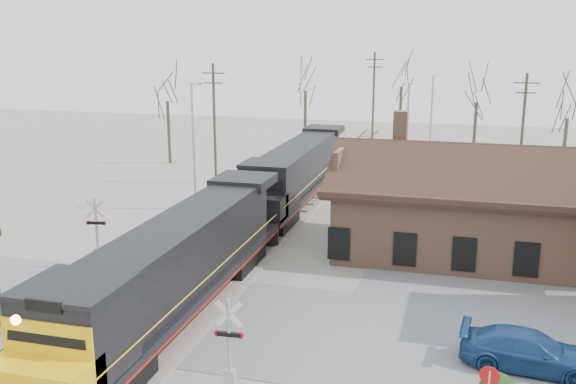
# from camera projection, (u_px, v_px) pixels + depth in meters

# --- Properties ---
(ground) EXTENTS (140.00, 140.00, 0.00)m
(ground) POSITION_uv_depth(u_px,v_px,m) (183.00, 315.00, 28.62)
(ground) COLOR gray
(ground) RESTS_ON ground
(road) EXTENTS (60.00, 9.00, 0.03)m
(road) POSITION_uv_depth(u_px,v_px,m) (183.00, 315.00, 28.62)
(road) COLOR slate
(road) RESTS_ON ground
(track_main) EXTENTS (3.40, 90.00, 0.24)m
(track_main) POSITION_uv_depth(u_px,v_px,m) (277.00, 223.00, 42.67)
(track_main) COLOR gray
(track_main) RESTS_ON ground
(track_siding) EXTENTS (3.40, 90.00, 0.24)m
(track_siding) POSITION_uv_depth(u_px,v_px,m) (214.00, 218.00, 43.83)
(track_siding) COLOR gray
(track_siding) RESTS_ON ground
(depot) EXTENTS (15.20, 9.31, 7.90)m
(depot) POSITION_uv_depth(u_px,v_px,m) (466.00, 213.00, 36.22)
(depot) COLOR #93684C
(depot) RESTS_ON ground
(locomotive_lead) EXTENTS (3.09, 20.69, 4.59)m
(locomotive_lead) POSITION_uv_depth(u_px,v_px,m) (171.00, 272.00, 27.12)
(locomotive_lead) COLOR black
(locomotive_lead) RESTS_ON ground
(locomotive_trailing) EXTENTS (3.09, 20.69, 4.35)m
(locomotive_trailing) POSITION_uv_depth(u_px,v_px,m) (296.00, 173.00, 46.77)
(locomotive_trailing) COLOR black
(locomotive_trailing) RESTS_ON ground
(crossbuck_near) EXTENTS (1.04, 0.27, 3.64)m
(crossbuck_near) POSITION_uv_depth(u_px,v_px,m) (229.00, 351.00, 21.66)
(crossbuck_near) COLOR #A5A8AD
(crossbuck_near) RESTS_ON ground
(crossbuck_far) EXTENTS (1.10, 0.32, 3.88)m
(crossbuck_far) POSITION_uv_depth(u_px,v_px,m) (97.00, 235.00, 34.06)
(crossbuck_far) COLOR #A5A8AD
(crossbuck_far) RESTS_ON ground
(parked_car) EXTENTS (5.18, 2.48, 1.46)m
(parked_car) POSITION_uv_depth(u_px,v_px,m) (529.00, 351.00, 23.82)
(parked_car) COLOR navy
(parked_car) RESTS_ON ground
(streetlight_a) EXTENTS (0.25, 2.04, 9.03)m
(streetlight_a) POSITION_uv_depth(u_px,v_px,m) (194.00, 140.00, 45.26)
(streetlight_a) COLOR #A5A8AD
(streetlight_a) RESTS_ON ground
(streetlight_b) EXTENTS (0.25, 2.04, 8.78)m
(streetlight_b) POSITION_uv_depth(u_px,v_px,m) (407.00, 133.00, 48.99)
(streetlight_b) COLOR #A5A8AD
(streetlight_b) RESTS_ON ground
(streetlight_c) EXTENTS (0.25, 2.04, 8.89)m
(streetlight_c) POSITION_uv_depth(u_px,v_px,m) (431.00, 120.00, 56.19)
(streetlight_c) COLOR #A5A8AD
(streetlight_c) RESTS_ON ground
(utility_pole_a) EXTENTS (2.00, 0.24, 10.02)m
(utility_pole_a) POSITION_uv_depth(u_px,v_px,m) (214.00, 122.00, 53.45)
(utility_pole_a) COLOR #382D23
(utility_pole_a) RESTS_ON ground
(utility_pole_b) EXTENTS (2.00, 0.24, 10.55)m
(utility_pole_b) POSITION_uv_depth(u_px,v_px,m) (373.00, 99.00, 70.13)
(utility_pole_b) COLOR #382D23
(utility_pole_b) RESTS_ON ground
(utility_pole_c) EXTENTS (2.00, 0.24, 9.26)m
(utility_pole_c) POSITION_uv_depth(u_px,v_px,m) (523.00, 127.00, 53.10)
(utility_pole_c) COLOR #382D23
(utility_pole_c) RESTS_ON ground
(tree_a) EXTENTS (4.05, 4.05, 9.93)m
(tree_a) POSITION_uv_depth(u_px,v_px,m) (167.00, 91.00, 61.68)
(tree_a) COLOR #382D23
(tree_a) RESTS_ON ground
(tree_b) EXTENTS (4.48, 4.48, 10.96)m
(tree_b) POSITION_uv_depth(u_px,v_px,m) (305.00, 80.00, 65.84)
(tree_b) COLOR #382D23
(tree_b) RESTS_ON ground
(tree_c) EXTENTS (4.48, 4.48, 10.99)m
(tree_c) POSITION_uv_depth(u_px,v_px,m) (402.00, 77.00, 71.25)
(tree_c) COLOR #382D23
(tree_c) RESTS_ON ground
(tree_d) EXTENTS (4.05, 4.05, 9.92)m
(tree_d) POSITION_uv_depth(u_px,v_px,m) (477.00, 92.00, 60.59)
(tree_d) COLOR #382D23
(tree_d) RESTS_ON ground
(tree_e) EXTENTS (3.40, 3.40, 8.33)m
(tree_e) POSITION_uv_depth(u_px,v_px,m) (568.00, 109.00, 56.47)
(tree_e) COLOR #382D23
(tree_e) RESTS_ON ground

